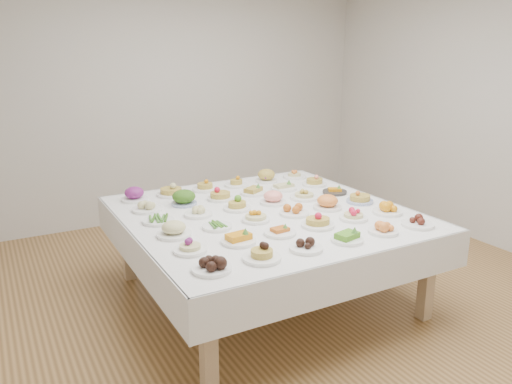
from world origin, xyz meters
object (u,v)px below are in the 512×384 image
display_table (265,220)px  dish_0 (211,262)px  dish_18 (158,219)px  dish_35 (295,174)px

display_table → dish_0: size_ratio=9.03×
dish_18 → dish_35: size_ratio=1.03×
dish_18 → dish_35: (1.66, 0.67, 0.02)m
dish_18 → dish_0: bearing=-90.1°
dish_0 → dish_35: bearing=44.9°
display_table → dish_0: dish_0 is taller
dish_18 → dish_35: 1.79m
display_table → dish_0: (-0.84, -0.82, 0.12)m
dish_0 → dish_18: size_ratio=1.01×
dish_0 → dish_35: 2.35m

